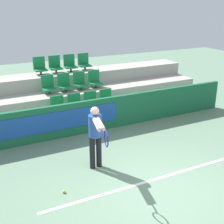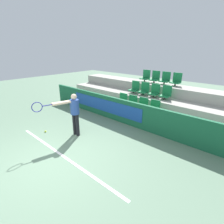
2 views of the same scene
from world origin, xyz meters
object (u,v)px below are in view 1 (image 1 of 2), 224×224
Objects in this scene: stadium_chair_0 at (58,107)px; stadium_chair_10 at (70,64)px; stadium_chair_7 at (95,80)px; stadium_chair_3 at (107,100)px; stadium_chair_5 at (65,84)px; tennis_player at (96,133)px; stadium_chair_1 at (75,105)px; tennis_ball at (64,192)px; stadium_chair_9 at (55,65)px; stadium_chair_11 at (84,63)px; stadium_chair_8 at (40,67)px; stadium_chair_6 at (80,82)px; stadium_chair_4 at (48,86)px; stadium_chair_2 at (91,102)px.

stadium_chair_10 is (1.08, 1.88, 0.88)m from stadium_chair_0.
stadium_chair_7 is at bearing 29.99° from stadium_chair_0.
stadium_chair_3 is 1.04m from stadium_chair_7.
stadium_chair_5 is 0.39× the size of tennis_player.
stadium_chair_1 is 3.71m from tennis_ball.
stadium_chair_9 is (0.00, 1.88, 0.88)m from stadium_chair_1.
tennis_player is at bearing -109.03° from stadium_chair_11.
stadium_chair_8 is (-1.63, 0.94, 0.44)m from stadium_chair_7.
stadium_chair_6 reaches higher than tennis_ball.
stadium_chair_0 is at bearing -106.11° from stadium_chair_9.
stadium_chair_11 is (0.54, 0.94, 0.44)m from stadium_chair_6.
stadium_chair_4 is at bearing -120.01° from stadium_chair_9.
stadium_chair_8 reaches higher than stadium_chair_6.
stadium_chair_9 reaches higher than stadium_chair_2.
stadium_chair_5 is 1.08m from stadium_chair_7.
stadium_chair_5 is 1.00× the size of stadium_chair_9.
stadium_chair_3 is 4.27m from tennis_ball.
stadium_chair_3 is 1.00× the size of stadium_chair_8.
stadium_chair_10 is 4.78m from tennis_player.
tennis_player is (0.04, -4.61, -0.64)m from stadium_chair_8.
stadium_chair_5 is 1.00× the size of stadium_chair_6.
stadium_chair_6 is at bearing 120.01° from stadium_chair_3.
stadium_chair_5 is 1.00× the size of stadium_chair_7.
tennis_ball is (-0.96, -5.20, -1.54)m from stadium_chair_8.
stadium_chair_11 is 8.87× the size of tennis_ball.
stadium_chair_9 is at bearing 97.08° from tennis_player.
stadium_chair_4 is 0.39× the size of tennis_player.
stadium_chair_11 reaches higher than stadium_chair_3.
tennis_ball is at bearing -115.67° from stadium_chair_6.
stadium_chair_8 is 1.00× the size of stadium_chair_9.
stadium_chair_8 is at bearing 130.91° from stadium_chair_3.
stadium_chair_2 is 1.00× the size of stadium_chair_5.
stadium_chair_3 is 1.00× the size of stadium_chair_7.
stadium_chair_11 is 0.39× the size of tennis_player.
stadium_chair_7 is (0.00, 0.94, 0.44)m from stadium_chair_3.
stadium_chair_10 is (0.54, 0.94, 0.44)m from stadium_chair_5.
stadium_chair_8 is (-1.63, 1.88, 0.88)m from stadium_chair_3.
stadium_chair_11 is (1.63, 1.88, 0.88)m from stadium_chair_0.
stadium_chair_5 is (0.54, 0.00, 0.00)m from stadium_chair_4.
stadium_chair_1 is 2.79m from tennis_player.
stadium_chair_0 is at bearing 104.10° from tennis_player.
stadium_chair_4 reaches higher than tennis_ball.
stadium_chair_7 is (1.08, 0.00, 0.00)m from stadium_chair_5.
stadium_chair_9 is at bearing 120.01° from stadium_chair_3.
stadium_chair_4 is 3.68m from tennis_player.
stadium_chair_10 reaches higher than stadium_chair_6.
stadium_chair_8 reaches higher than stadium_chair_1.
stadium_chair_2 is 1.00× the size of stadium_chair_4.
stadium_chair_2 is 1.00× the size of stadium_chair_11.
stadium_chair_3 is at bearing -73.89° from stadium_chair_10.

